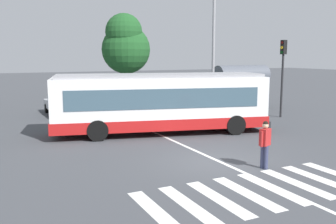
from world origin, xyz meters
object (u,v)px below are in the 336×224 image
Objects in this scene: background_tree_right at (125,44)px; pedestrian_crossing_street at (265,142)px; twin_arm_street_lamp at (214,31)px; bus_stop_shelter at (241,76)px; parked_car_white at (135,99)px; traffic_light_far_corner at (283,66)px; city_transit_bus at (161,103)px; parked_car_teal at (99,101)px; parked_car_charcoal at (166,97)px; parked_car_silver at (63,104)px.

pedestrian_crossing_street is at bearing -95.73° from background_tree_right.
twin_arm_street_lamp reaches higher than pedestrian_crossing_street.
twin_arm_street_lamp reaches higher than bus_stop_shelter.
twin_arm_street_lamp reaches higher than parked_car_white.
city_transit_bus is at bearing -172.60° from traffic_light_far_corner.
parked_car_teal is (-0.81, 8.64, -0.82)m from city_transit_bus.
background_tree_right is (2.00, 19.99, 3.90)m from pedestrian_crossing_street.
pedestrian_crossing_street is 20.47m from background_tree_right.
bus_stop_shelter is 9.97m from background_tree_right.
traffic_light_far_corner reaches higher than parked_car_teal.
city_transit_bus is at bearing -84.64° from parked_car_teal.
parked_car_charcoal is (2.58, -0.00, 0.00)m from parked_car_white.
parked_car_white is (1.98, 8.83, -0.82)m from city_transit_bus.
twin_arm_street_lamp is (6.98, -3.93, 4.83)m from parked_car_teal.
traffic_light_far_corner is (7.19, -7.64, 2.54)m from parked_car_white.
twin_arm_street_lamp reaches higher than parked_car_teal.
city_transit_bus is 9.41m from traffic_light_far_corner.
city_transit_bus is at bearing -102.65° from parked_car_white.
pedestrian_crossing_street is (0.70, -7.23, -0.62)m from city_transit_bus.
parked_car_white is at bearing 135.45° from twin_arm_street_lamp.
background_tree_right reaches higher than traffic_light_far_corner.
bus_stop_shelter is (10.27, -2.79, 1.65)m from parked_car_teal.
parked_car_charcoal is at bearing -64.63° from background_tree_right.
city_transit_bus is 1.52× the size of background_tree_right.
city_transit_bus is 9.09m from parked_car_white.
city_transit_bus is 2.47× the size of parked_car_teal.
pedestrian_crossing_street is 0.38× the size of parked_car_charcoal.
parked_car_white is 0.62× the size of background_tree_right.
parked_car_silver is 5.40m from parked_car_white.
background_tree_right reaches higher than bus_stop_shelter.
background_tree_right is (-1.86, 3.92, 4.11)m from parked_car_charcoal.
parked_car_teal is 0.50× the size of twin_arm_street_lamp.
pedestrian_crossing_street is 16.17m from parked_car_silver.
twin_arm_street_lamp is at bearing -66.66° from background_tree_right.
parked_car_white is at bearing -100.35° from background_tree_right.
background_tree_right reaches higher than city_transit_bus.
traffic_light_far_corner is (4.61, -7.64, 2.54)m from parked_car_charcoal.
city_transit_bus is at bearing 95.49° from pedestrian_crossing_street.
background_tree_right is at bearing 115.37° from parked_car_charcoal.
traffic_light_far_corner is (12.57, -7.22, 2.54)m from parked_car_silver.
parked_car_white is 0.50× the size of twin_arm_street_lamp.
pedestrian_crossing_street is at bearing -75.32° from parked_car_silver.
bus_stop_shelter reaches higher than parked_car_charcoal.
twin_arm_street_lamp reaches higher than background_tree_right.
parked_car_silver is at bearing 158.87° from twin_arm_street_lamp.
city_transit_bus is 7.29m from pedestrian_crossing_street.
parked_car_charcoal is 0.91× the size of traffic_light_far_corner.
city_transit_bus is 9.11m from parked_car_silver.
traffic_light_far_corner is (9.98, -7.45, 2.54)m from parked_car_teal.
pedestrian_crossing_street is 13.93m from twin_arm_street_lamp.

